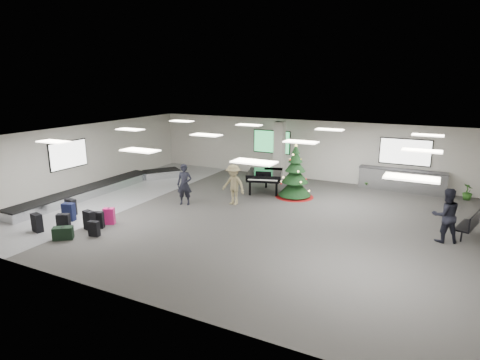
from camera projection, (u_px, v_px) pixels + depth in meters
The scene contains 21 objects.
ground at pixel (250, 216), 16.09m from camera, with size 18.00×18.00×0.00m, color #373532.
room_envelope at pixel (249, 155), 16.26m from camera, with size 18.02×14.02×3.21m.
baggage_carousel at pixel (104, 188), 19.41m from camera, with size 2.28×9.71×0.43m.
service_counter at pixel (402, 180), 19.50m from camera, with size 4.05×0.65×1.08m.
suitcase_0 at pixel (64, 223), 14.34m from camera, with size 0.50×0.42×0.69m.
suitcase_1 at pixel (89, 220), 14.57m from camera, with size 0.49×0.31×0.73m.
pink_suitcase at pixel (109, 216), 15.12m from camera, with size 0.46×0.38×0.65m.
suitcase_3 at pixel (98, 220), 14.73m from camera, with size 0.47×0.39×0.64m.
navy_suitcase at pixel (69, 212), 15.48m from camera, with size 0.51×0.37×0.72m.
suitcase_5 at pixel (37, 223), 14.37m from camera, with size 0.49×0.34×0.69m.
green_duffel at pixel (63, 233), 13.72m from camera, with size 0.71×0.65×0.46m.
suitcase_7 at pixel (94, 229), 13.99m from camera, with size 0.40×0.26×0.56m.
suitcase_8 at pixel (71, 207), 16.17m from camera, with size 0.47×0.30×0.67m.
christmas_tree at pixel (295, 179), 18.48m from camera, with size 1.79×1.79×2.55m.
grand_piano at pixel (265, 175), 19.28m from camera, with size 2.11×2.44×1.18m.
bench at pixel (470, 223), 13.81m from camera, with size 0.84×1.50×0.90m.
traveler_a at pixel (184, 185), 17.35m from camera, with size 0.65×0.43×1.79m, color black.
traveler_b at pixel (233, 185), 17.36m from camera, with size 1.15×0.66×1.78m, color #897C55.
traveler_bench at pixel (446, 215), 13.35m from camera, with size 0.91×0.71×1.87m, color black.
potted_plant_left at pixel (368, 181), 20.11m from camera, with size 0.39×0.32×0.71m, color #1B4516.
potted_plant_right at pixel (468, 192), 18.14m from camera, with size 0.42×0.42×0.74m, color #1B4516.
Camera 1 is at (6.53, -13.77, 5.37)m, focal length 30.00 mm.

